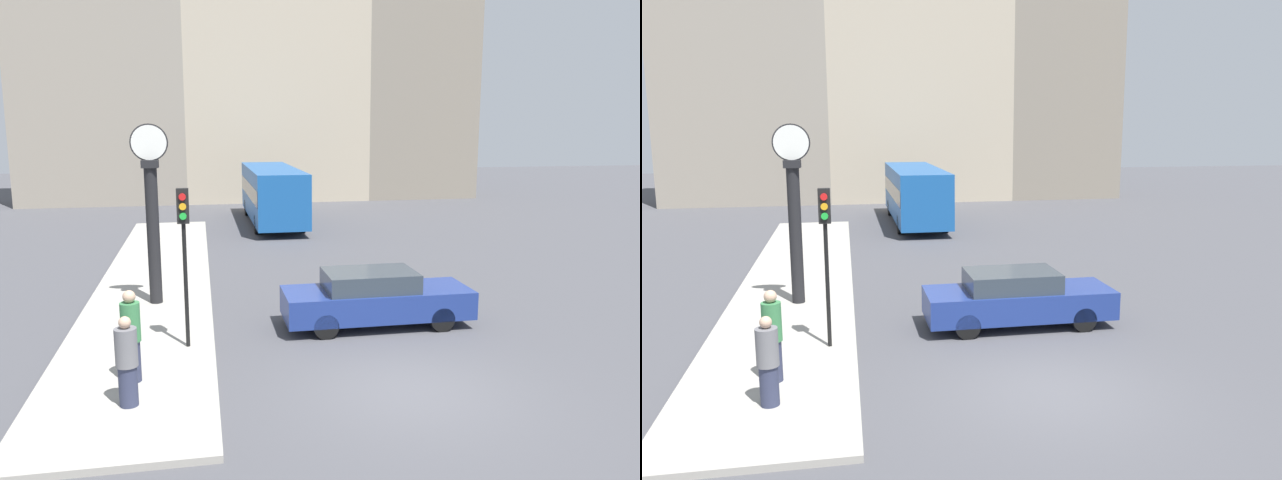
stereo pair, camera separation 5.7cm
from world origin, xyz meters
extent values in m
plane|color=#47474C|center=(0.00, 0.00, 0.00)|extent=(120.00, 120.00, 0.00)
cube|color=#A39E93|center=(-5.34, 9.78, 0.06)|extent=(3.42, 23.56, 0.13)
cube|color=gray|center=(-9.82, 32.11, 9.97)|extent=(10.42, 5.00, 19.93)
cube|color=#B7A88E|center=(1.35, 32.11, 7.12)|extent=(11.94, 5.00, 14.23)
cube|color=gray|center=(11.18, 32.11, 7.59)|extent=(7.71, 5.00, 15.18)
cube|color=navy|center=(0.46, 3.94, 0.61)|extent=(4.72, 1.71, 0.69)
cube|color=#2D3842|center=(0.27, 3.94, 1.19)|extent=(2.27, 1.54, 0.47)
cylinder|color=black|center=(1.92, 4.68, 0.31)|extent=(0.61, 0.22, 0.61)
cylinder|color=black|center=(1.92, 3.19, 0.31)|extent=(0.61, 0.22, 0.61)
cylinder|color=black|center=(-1.01, 4.68, 0.31)|extent=(0.61, 0.22, 0.61)
cylinder|color=black|center=(-1.01, 3.19, 0.31)|extent=(0.61, 0.22, 0.61)
cube|color=#195199|center=(-0.20, 21.14, 1.62)|extent=(2.39, 9.96, 2.52)
cube|color=#1E232D|center=(-0.20, 21.14, 1.79)|extent=(2.41, 9.76, 0.75)
cylinder|color=black|center=(0.86, 24.23, 0.45)|extent=(0.28, 0.90, 0.90)
cylinder|color=black|center=(-1.25, 24.23, 0.45)|extent=(0.28, 0.90, 0.90)
cylinder|color=black|center=(0.86, 18.05, 0.45)|extent=(0.28, 0.90, 0.90)
cylinder|color=black|center=(-1.25, 18.05, 0.45)|extent=(0.28, 0.90, 0.90)
cylinder|color=black|center=(-4.22, 2.93, 1.53)|extent=(0.09, 0.09, 2.80)
cube|color=black|center=(-4.22, 2.93, 3.31)|extent=(0.26, 0.20, 0.76)
cylinder|color=red|center=(-4.22, 2.81, 3.51)|extent=(0.15, 0.04, 0.15)
cylinder|color=orange|center=(-4.22, 2.81, 3.31)|extent=(0.15, 0.04, 0.15)
cylinder|color=green|center=(-4.22, 2.81, 3.10)|extent=(0.15, 0.04, 0.15)
cylinder|color=black|center=(-5.14, 6.69, 2.01)|extent=(0.35, 0.35, 3.76)
cube|color=black|center=(-5.14, 6.69, 3.99)|extent=(0.45, 0.45, 0.21)
cylinder|color=black|center=(-5.14, 6.69, 4.56)|extent=(1.00, 0.04, 1.00)
cylinder|color=white|center=(-5.14, 6.69, 4.56)|extent=(0.93, 0.06, 0.93)
cylinder|color=#2D334C|center=(-5.23, 1.14, 0.54)|extent=(0.32, 0.32, 0.81)
cylinder|color=#387A47|center=(-5.23, 1.14, 1.32)|extent=(0.37, 0.37, 0.76)
sphere|color=tan|center=(-5.23, 1.14, 1.82)|extent=(0.24, 0.24, 0.24)
cylinder|color=#2D334C|center=(-5.20, 0.05, 0.50)|extent=(0.33, 0.33, 0.74)
cylinder|color=slate|center=(-5.20, 0.05, 1.21)|extent=(0.39, 0.39, 0.69)
sphere|color=tan|center=(-5.20, 0.05, 1.66)|extent=(0.22, 0.22, 0.22)
camera|label=1|loc=(-3.84, -10.74, 5.02)|focal=35.00mm
camera|label=2|loc=(-3.78, -10.75, 5.02)|focal=35.00mm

